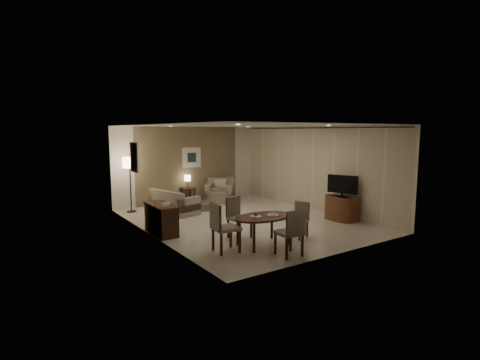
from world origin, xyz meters
TOP-DOWN VIEW (x-y plane):
  - room_shell at (0.00, 0.40)m, footprint 5.50×7.00m
  - taupe_accent at (0.00, 3.48)m, footprint 3.96×0.03m
  - curtain_wall at (2.68, 0.00)m, footprint 0.08×6.70m
  - curtain_rod at (2.68, 0.00)m, footprint 0.03×6.80m
  - art_back_frame at (0.10, 3.46)m, footprint 0.72×0.03m
  - art_back_canvas at (0.10, 3.44)m, footprint 0.34×0.01m
  - art_left_frame at (-2.72, 1.20)m, footprint 0.03×0.60m
  - art_left_canvas at (-2.71, 1.20)m, footprint 0.01×0.46m
  - downlight_nl at (-1.40, -1.80)m, footprint 0.10×0.10m
  - downlight_nr at (1.40, -1.80)m, footprint 0.10×0.10m
  - downlight_fl at (-1.40, 1.80)m, footprint 0.10×0.10m
  - downlight_fr at (1.40, 1.80)m, footprint 0.10×0.10m
  - console_desk at (-2.49, 0.00)m, footprint 0.48×1.20m
  - telephone at (-2.49, -0.30)m, footprint 0.20×0.14m
  - tv_cabinet at (2.40, -1.50)m, footprint 0.48×0.90m
  - flat_tv at (2.38, -1.50)m, footprint 0.36×0.85m
  - dining_table at (-0.95, -2.15)m, footprint 1.42×0.89m
  - chair_near at (-0.94, -3.00)m, footprint 0.52×0.52m
  - chair_far at (-1.06, -1.36)m, footprint 0.55×0.55m
  - chair_left at (-1.88, -2.07)m, footprint 0.57×0.57m
  - chair_right at (0.09, -2.13)m, footprint 0.51×0.51m
  - plate_a at (-1.13, -2.10)m, footprint 0.26×0.26m
  - plate_b at (-0.73, -2.20)m, footprint 0.26×0.26m
  - fruit_apple at (-1.13, -2.10)m, footprint 0.09×0.09m
  - napkin at (-0.73, -2.20)m, footprint 0.12×0.08m
  - round_rug at (-0.18, 2.20)m, footprint 1.14×1.14m
  - sofa at (-1.25, 2.01)m, footprint 1.72×1.17m
  - armchair at (0.86, 2.79)m, footprint 1.30×1.29m
  - side_table at (-0.18, 3.23)m, footprint 0.43×0.43m
  - table_lamp at (-0.18, 3.25)m, footprint 0.22×0.22m
  - floor_lamp at (-2.30, 2.96)m, footprint 0.44×0.44m

SIDE VIEW (x-z plane):
  - round_rug at x=-0.18m, z-range 0.00..0.01m
  - side_table at x=-0.18m, z-range 0.00..0.55m
  - dining_table at x=-0.95m, z-range 0.00..0.66m
  - tv_cabinet at x=2.40m, z-range 0.00..0.70m
  - sofa at x=-1.25m, z-range 0.00..0.74m
  - console_desk at x=-2.49m, z-range 0.00..0.75m
  - armchair at x=0.86m, z-range 0.00..0.84m
  - chair_right at x=0.09m, z-range 0.00..0.85m
  - chair_far at x=-1.06m, z-range 0.00..0.97m
  - chair_near at x=-0.94m, z-range 0.00..0.99m
  - chair_left at x=-1.88m, z-range 0.00..1.06m
  - plate_a at x=-1.13m, z-range 0.66..0.68m
  - plate_b at x=-0.73m, z-range 0.66..0.68m
  - napkin at x=-0.73m, z-range 0.68..0.71m
  - fruit_apple at x=-1.13m, z-range 0.68..0.77m
  - table_lamp at x=-0.18m, z-range 0.55..1.05m
  - telephone at x=-2.49m, z-range 0.76..0.85m
  - floor_lamp at x=-2.30m, z-range 0.00..1.74m
  - flat_tv at x=2.38m, z-range 0.72..1.32m
  - curtain_wall at x=2.68m, z-range 0.03..2.61m
  - taupe_accent at x=0.00m, z-range 0.00..2.70m
  - room_shell at x=0.00m, z-range 0.00..2.70m
  - art_back_frame at x=0.10m, z-range 1.24..1.96m
  - art_back_canvas at x=0.10m, z-range 1.43..1.77m
  - art_left_frame at x=-2.72m, z-range 1.45..2.25m
  - art_left_canvas at x=-2.71m, z-range 1.53..2.17m
  - curtain_rod at x=2.68m, z-range 2.62..2.66m
  - downlight_nl at x=-1.40m, z-range 2.68..2.69m
  - downlight_nr at x=1.40m, z-range 2.68..2.69m
  - downlight_fl at x=-1.40m, z-range 2.68..2.69m
  - downlight_fr at x=1.40m, z-range 2.68..2.69m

